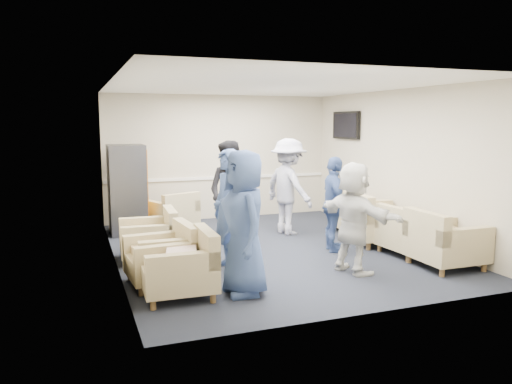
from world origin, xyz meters
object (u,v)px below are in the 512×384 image
object	(u,v)px
person_back_right	(288,187)
armchair_right_midnear	(408,234)
armchair_left_near	(183,269)
person_front_right	(354,218)
armchair_left_mid	(165,259)
armchair_right_near	(443,243)
armchair_corner	(174,214)
armchair_left_far	(152,238)
person_mid_left	(228,210)
person_back_left	(232,193)
armchair_right_far	(352,215)
person_front_left	(244,223)
vending_machine	(127,189)
person_mid_right	(334,204)
armchair_right_midfar	(375,222)

from	to	relation	value
person_back_right	armchair_right_midnear	bearing A→B (deg)	-166.07
armchair_left_near	person_front_right	bearing A→B (deg)	94.34
armchair_left_mid	person_front_right	distance (m)	2.65
armchair_right_near	armchair_corner	distance (m)	5.06
armchair_left_far	person_mid_left	distance (m)	1.41
person_back_left	person_mid_left	bearing A→B (deg)	-64.41
armchair_corner	armchair_left_far	bearing A→B (deg)	48.06
armchair_right_far	person_mid_left	size ratio (longest dim) A/B	0.53
person_front_left	person_back_left	size ratio (longest dim) A/B	0.99
armchair_corner	vending_machine	world-z (taller)	vending_machine
armchair_right_near	person_back_right	size ratio (longest dim) A/B	0.50
armchair_left_near	person_front_right	world-z (taller)	person_front_right
person_front_left	person_mid_right	distance (m)	2.51
armchair_right_far	person_front_right	xyz separation A→B (m)	(-1.39, -2.32, 0.46)
person_back_left	vending_machine	bearing A→B (deg)	179.97
armchair_right_far	person_front_left	distance (m)	4.11
armchair_right_near	vending_machine	distance (m)	5.70
vending_machine	armchair_left_mid	bearing A→B (deg)	-87.78
armchair_left_near	armchair_left_mid	world-z (taller)	armchair_left_near
armchair_left_far	vending_machine	size ratio (longest dim) A/B	0.52
armchair_right_midnear	person_front_right	bearing A→B (deg)	107.87
armchair_right_far	person_front_left	world-z (taller)	person_front_left
person_back_right	armchair_left_mid	bearing A→B (deg)	111.94
armchair_corner	person_back_left	world-z (taller)	person_back_left
armchair_left_near	armchair_right_midfar	distance (m)	4.00
person_front_left	person_mid_left	bearing A→B (deg)	173.21
armchair_right_midnear	vending_machine	xyz separation A→B (m)	(-4.05, 3.18, 0.51)
armchair_left_mid	person_mid_left	size ratio (longest dim) A/B	0.52
armchair_right_near	vending_machine	bearing A→B (deg)	46.43
person_back_right	person_mid_right	distance (m)	1.46
armchair_right_near	armchair_right_far	bearing A→B (deg)	0.05
person_front_left	vending_machine	bearing A→B (deg)	-166.90
armchair_right_far	person_front_right	size ratio (longest dim) A/B	0.59
armchair_left_mid	armchair_right_midnear	bearing A→B (deg)	86.62
armchair_right_midfar	person_front_right	bearing A→B (deg)	141.78
armchair_right_far	person_back_left	xyz separation A→B (m)	(-2.52, -0.21, 0.58)
person_front_right	armchair_right_near	bearing A→B (deg)	-114.68
armchair_left_far	armchair_right_midnear	xyz separation A→B (m)	(3.91, -1.13, 0.01)
armchair_left_mid	person_mid_left	xyz separation A→B (m)	(0.97, 0.36, 0.54)
armchair_right_near	person_back_right	distance (m)	3.13
armchair_left_near	person_back_left	xyz separation A→B (m)	(1.33, 2.24, 0.56)
armchair_right_midnear	person_front_left	distance (m)	3.23
vending_machine	person_back_left	bearing A→B (deg)	-45.52
person_mid_left	person_back_right	size ratio (longest dim) A/B	0.96
armchair_corner	person_mid_right	world-z (taller)	person_mid_right
person_back_left	armchair_corner	bearing A→B (deg)	159.90
armchair_right_far	vending_machine	size ratio (longest dim) A/B	0.55
armchair_right_midnear	armchair_right_far	bearing A→B (deg)	-5.31
vending_machine	person_front_left	size ratio (longest dim) A/B	0.95
armchair_left_near	vending_machine	bearing A→B (deg)	-174.90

